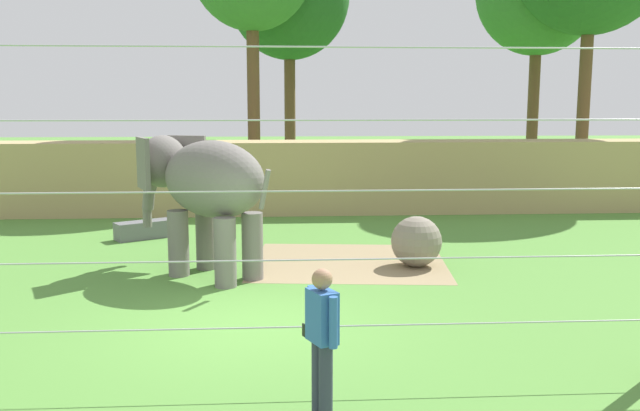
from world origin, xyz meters
The scene contains 8 objects.
ground_plane centered at (0.00, 0.00, 0.00)m, with size 120.00×120.00×0.00m, color #518938.
dirt_patch centered at (1.95, 4.03, 0.00)m, with size 4.07×3.66×0.01m, color #937F5B.
embankment_wall centered at (0.00, 10.94, 1.10)m, with size 36.00×1.80×2.21m, color tan.
elephant centered at (-1.00, 3.11, 1.81)m, with size 3.13×3.00×2.73m.
enrichment_ball centered at (3.30, 3.55, 0.53)m, with size 1.06×1.06×1.06m, color gray.
cable_fence centered at (0.00, -2.41, 2.10)m, with size 11.19×0.18×4.16m.
zookeeper centered at (0.88, -3.29, 0.93)m, with size 0.38×0.56×1.67m.
feed_trough centered at (-2.94, 6.92, 0.22)m, with size 1.45×1.16×0.44m.
Camera 1 is at (0.43, -10.17, 3.37)m, focal length 38.29 mm.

